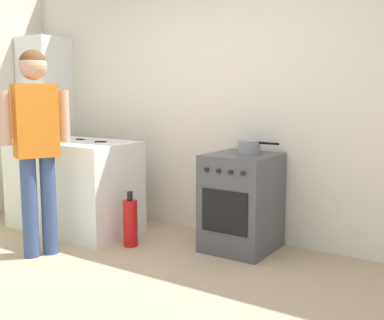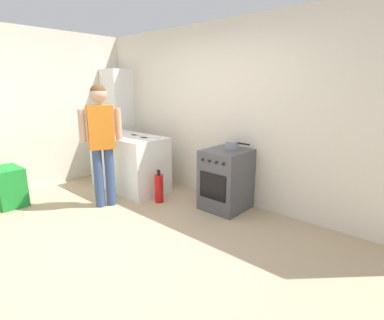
{
  "view_description": "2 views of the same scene",
  "coord_description": "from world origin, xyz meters",
  "px_view_note": "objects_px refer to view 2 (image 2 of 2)",
  "views": [
    {
      "loc": [
        2.27,
        -2.09,
        1.4
      ],
      "look_at": [
        0.23,
        0.98,
        0.86
      ],
      "focal_mm": 45.0,
      "sensor_mm": 36.0,
      "label": 1
    },
    {
      "loc": [
        2.67,
        -1.7,
        1.71
      ],
      "look_at": [
        0.25,
        0.98,
        0.8
      ],
      "focal_mm": 28.0,
      "sensor_mm": 36.0,
      "label": 2
    }
  ],
  "objects_px": {
    "fire_extinguisher": "(159,188)",
    "recycling_crate_lower": "(10,196)",
    "knife_carving": "(150,138)",
    "larder_cabinet": "(119,122)",
    "oven_left": "(226,179)",
    "pot": "(232,145)",
    "knife_bread": "(138,136)",
    "recycling_crate_upper": "(7,177)",
    "person": "(101,135)"
  },
  "relations": [
    {
      "from": "fire_extinguisher",
      "to": "recycling_crate_lower",
      "type": "xyz_separation_m",
      "value": [
        -1.54,
        -1.53,
        -0.08
      ]
    },
    {
      "from": "knife_carving",
      "to": "larder_cabinet",
      "type": "distance_m",
      "value": 1.42
    },
    {
      "from": "fire_extinguisher",
      "to": "recycling_crate_lower",
      "type": "distance_m",
      "value": 2.18
    },
    {
      "from": "fire_extinguisher",
      "to": "knife_carving",
      "type": "bearing_deg",
      "value": 153.52
    },
    {
      "from": "oven_left",
      "to": "pot",
      "type": "xyz_separation_m",
      "value": [
        0.03,
        0.09,
        0.48
      ]
    },
    {
      "from": "pot",
      "to": "knife_bread",
      "type": "xyz_separation_m",
      "value": [
        -1.61,
        -0.36,
        -0.0
      ]
    },
    {
      "from": "oven_left",
      "to": "fire_extinguisher",
      "type": "height_order",
      "value": "oven_left"
    },
    {
      "from": "recycling_crate_lower",
      "to": "larder_cabinet",
      "type": "relative_size",
      "value": 0.26
    },
    {
      "from": "recycling_crate_lower",
      "to": "recycling_crate_upper",
      "type": "relative_size",
      "value": 1.0
    },
    {
      "from": "recycling_crate_upper",
      "to": "person",
      "type": "bearing_deg",
      "value": 41.16
    },
    {
      "from": "knife_bread",
      "to": "larder_cabinet",
      "type": "height_order",
      "value": "larder_cabinet"
    },
    {
      "from": "knife_bread",
      "to": "recycling_crate_lower",
      "type": "height_order",
      "value": "knife_bread"
    },
    {
      "from": "knife_carving",
      "to": "recycling_crate_lower",
      "type": "xyz_separation_m",
      "value": [
        -1.14,
        -1.74,
        -0.76
      ]
    },
    {
      "from": "knife_bread",
      "to": "fire_extinguisher",
      "type": "distance_m",
      "value": 1.01
    },
    {
      "from": "knife_bread",
      "to": "oven_left",
      "type": "bearing_deg",
      "value": 9.56
    },
    {
      "from": "oven_left",
      "to": "recycling_crate_upper",
      "type": "relative_size",
      "value": 1.63
    },
    {
      "from": "recycling_crate_lower",
      "to": "oven_left",
      "type": "bearing_deg",
      "value": 39.78
    },
    {
      "from": "recycling_crate_upper",
      "to": "larder_cabinet",
      "type": "xyz_separation_m",
      "value": [
        -0.24,
        2.11,
        0.58
      ]
    },
    {
      "from": "oven_left",
      "to": "knife_carving",
      "type": "xyz_separation_m",
      "value": [
        -1.28,
        -0.27,
        0.48
      ]
    },
    {
      "from": "oven_left",
      "to": "person",
      "type": "bearing_deg",
      "value": -141.34
    },
    {
      "from": "oven_left",
      "to": "knife_carving",
      "type": "relative_size",
      "value": 2.86
    },
    {
      "from": "pot",
      "to": "fire_extinguisher",
      "type": "distance_m",
      "value": 1.27
    },
    {
      "from": "oven_left",
      "to": "pot",
      "type": "distance_m",
      "value": 0.49
    },
    {
      "from": "recycling_crate_lower",
      "to": "recycling_crate_upper",
      "type": "height_order",
      "value": "recycling_crate_upper"
    },
    {
      "from": "person",
      "to": "fire_extinguisher",
      "type": "xyz_separation_m",
      "value": [
        0.48,
        0.6,
        -0.83
      ]
    },
    {
      "from": "recycling_crate_upper",
      "to": "larder_cabinet",
      "type": "bearing_deg",
      "value": 96.35
    },
    {
      "from": "recycling_crate_lower",
      "to": "knife_bread",
      "type": "bearing_deg",
      "value": 64.57
    },
    {
      "from": "fire_extinguisher",
      "to": "recycling_crate_lower",
      "type": "relative_size",
      "value": 0.96
    },
    {
      "from": "pot",
      "to": "knife_bread",
      "type": "height_order",
      "value": "pot"
    },
    {
      "from": "person",
      "to": "recycling_crate_upper",
      "type": "relative_size",
      "value": 3.31
    },
    {
      "from": "fire_extinguisher",
      "to": "larder_cabinet",
      "type": "distance_m",
      "value": 2.03
    },
    {
      "from": "recycling_crate_upper",
      "to": "recycling_crate_lower",
      "type": "bearing_deg",
      "value": 0.0
    },
    {
      "from": "pot",
      "to": "larder_cabinet",
      "type": "height_order",
      "value": "larder_cabinet"
    },
    {
      "from": "oven_left",
      "to": "recycling_crate_lower",
      "type": "distance_m",
      "value": 3.16
    },
    {
      "from": "recycling_crate_upper",
      "to": "knife_carving",
      "type": "bearing_deg",
      "value": 56.83
    },
    {
      "from": "person",
      "to": "fire_extinguisher",
      "type": "distance_m",
      "value": 1.13
    },
    {
      "from": "recycling_crate_lower",
      "to": "person",
      "type": "bearing_deg",
      "value": 41.16
    },
    {
      "from": "oven_left",
      "to": "person",
      "type": "height_order",
      "value": "person"
    },
    {
      "from": "fire_extinguisher",
      "to": "oven_left",
      "type": "bearing_deg",
      "value": 28.78
    },
    {
      "from": "recycling_crate_lower",
      "to": "recycling_crate_upper",
      "type": "xyz_separation_m",
      "value": [
        0.0,
        0.0,
        0.28
      ]
    },
    {
      "from": "pot",
      "to": "person",
      "type": "height_order",
      "value": "person"
    },
    {
      "from": "knife_carving",
      "to": "larder_cabinet",
      "type": "height_order",
      "value": "larder_cabinet"
    },
    {
      "from": "knife_carving",
      "to": "recycling_crate_lower",
      "type": "height_order",
      "value": "knife_carving"
    },
    {
      "from": "person",
      "to": "larder_cabinet",
      "type": "relative_size",
      "value": 0.86
    },
    {
      "from": "person",
      "to": "recycling_crate_lower",
      "type": "bearing_deg",
      "value": -138.84
    },
    {
      "from": "knife_bread",
      "to": "person",
      "type": "distance_m",
      "value": 0.86
    },
    {
      "from": "pot",
      "to": "recycling_crate_upper",
      "type": "distance_m",
      "value": 3.26
    },
    {
      "from": "person",
      "to": "recycling_crate_lower",
      "type": "xyz_separation_m",
      "value": [
        -1.06,
        -0.93,
        -0.9
      ]
    },
    {
      "from": "person",
      "to": "fire_extinguisher",
      "type": "bearing_deg",
      "value": 51.39
    },
    {
      "from": "oven_left",
      "to": "recycling_crate_lower",
      "type": "bearing_deg",
      "value": -140.22
    }
  ]
}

